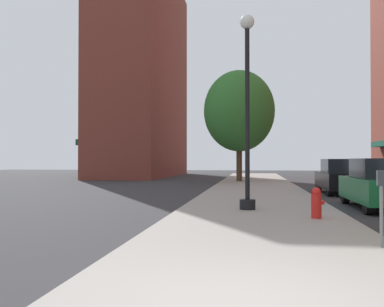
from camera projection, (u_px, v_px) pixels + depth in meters
ground_plane at (336, 192)px, 21.54m from camera, size 90.00×90.00×0.00m
sidewalk_slab at (256, 189)px, 23.10m from camera, size 4.80×50.00×0.12m
building_far_background at (143, 75)px, 42.64m from camera, size 6.80×18.00×20.35m
lamppost at (247, 107)px, 12.87m from camera, size 0.48×0.48×5.90m
fire_hydrant at (316, 203)px, 10.86m from camera, size 0.33×0.26×0.79m
parking_meter_near at (381, 199)px, 7.28m from camera, size 0.14×0.09×1.31m
tree_near at (239, 111)px, 30.19m from camera, size 5.00×5.00×7.85m
car_green at (380, 184)px, 13.92m from camera, size 1.80×4.30×1.66m
car_black at (341, 177)px, 20.23m from camera, size 1.80×4.30×1.66m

